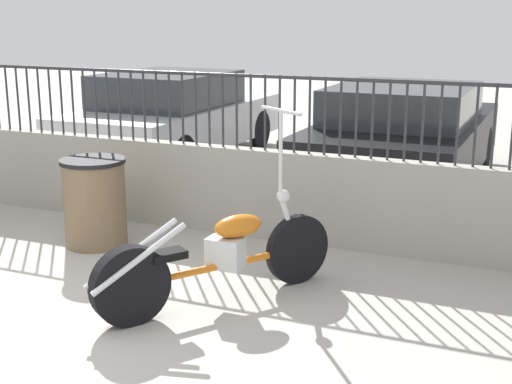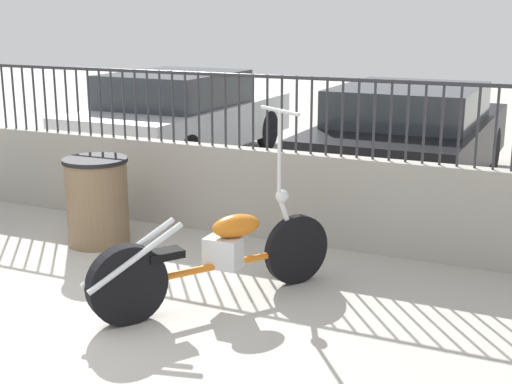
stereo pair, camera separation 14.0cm
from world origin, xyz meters
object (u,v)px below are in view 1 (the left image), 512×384
Objects in this scene: trash_bin at (95,202)px; car_black at (404,135)px; car_silver at (174,116)px; motorcycle_orange at (208,259)px.

car_black reaches higher than trash_bin.
car_black is (3.59, -0.33, -0.00)m from car_silver.
motorcycle_orange is at bearing 173.22° from car_black.
trash_bin is 4.13m from car_silver.
motorcycle_orange is 5.67m from car_silver.
car_silver reaches higher than trash_bin.
motorcycle_orange is 2.15× the size of trash_bin.
motorcycle_orange is 0.44× the size of car_silver.
car_silver is (-3.02, 4.79, 0.30)m from motorcycle_orange.
car_silver reaches higher than car_black.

